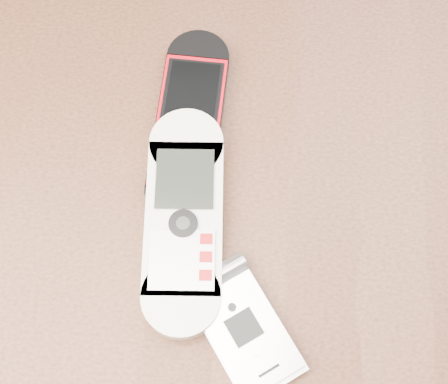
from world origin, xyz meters
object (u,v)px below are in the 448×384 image
Objects in this scene: nokia_white at (184,219)px; motorola_razr at (245,332)px; table at (219,233)px; nokia_black_red at (189,124)px.

motorola_razr is (0.05, -0.08, -0.00)m from nokia_white.
table is 0.12m from nokia_white.
table is at bearing 70.77° from motorola_razr.
nokia_white is at bearing 88.29° from motorola_razr.
nokia_black_red is at bearing 74.73° from motorola_razr.
nokia_black_red reaches higher than table.
nokia_white is 0.08m from nokia_black_red.
motorola_razr is at bearing -77.21° from table.
nokia_white is 0.10m from motorola_razr.
table is at bearing -61.98° from nokia_black_red.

